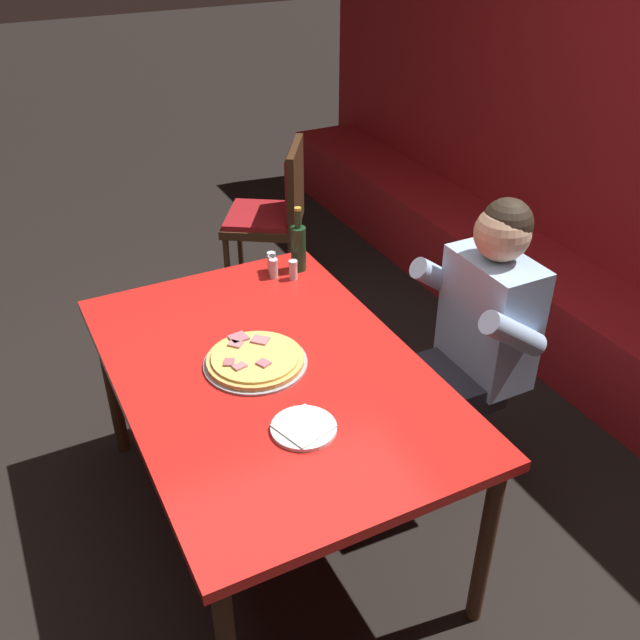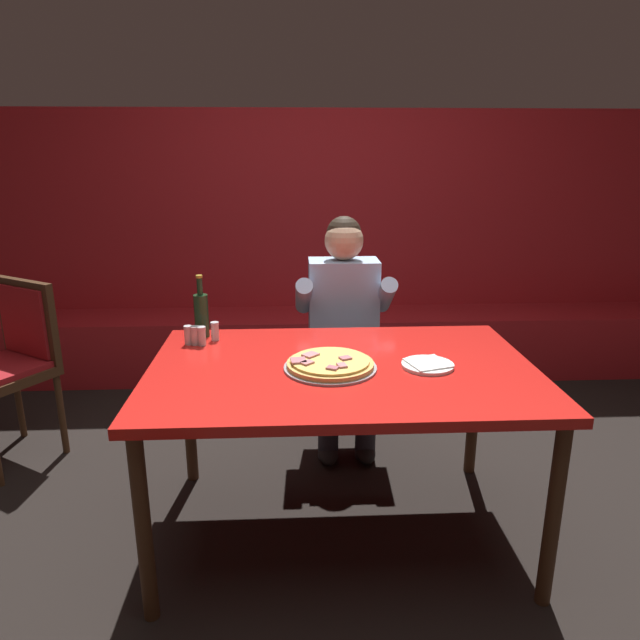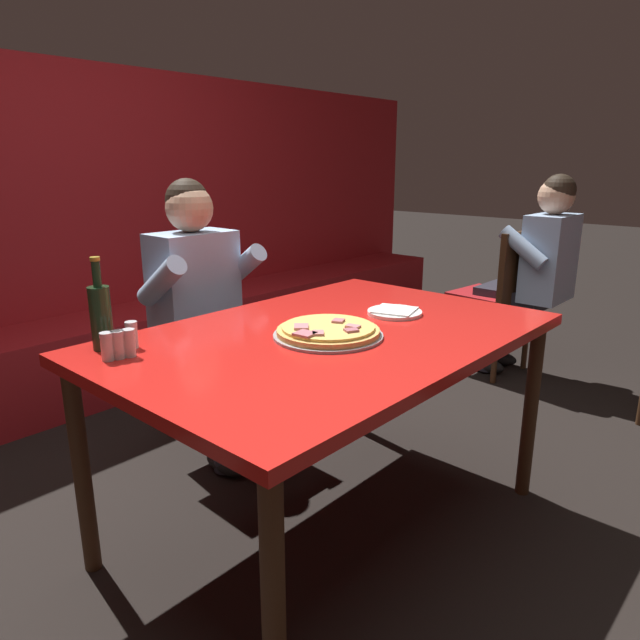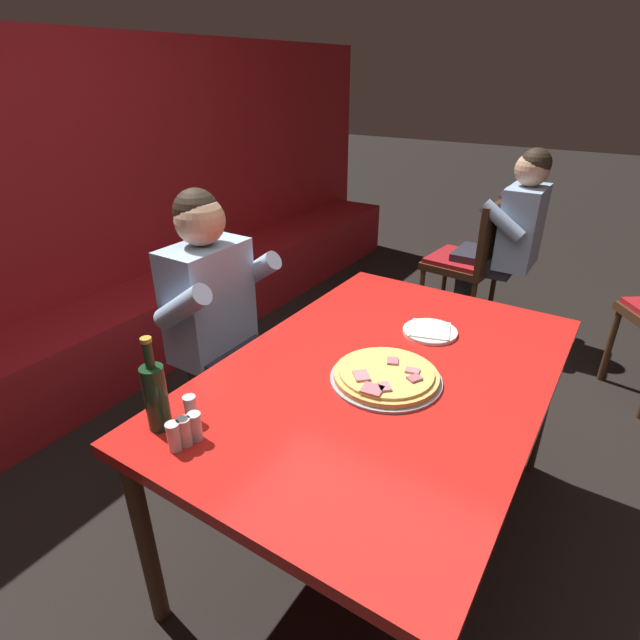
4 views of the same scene
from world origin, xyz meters
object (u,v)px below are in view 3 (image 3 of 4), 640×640
Objects in this scene: plate_white_paper at (395,312)px; diner_standing_companion at (534,268)px; shaker_parmesan at (118,346)px; pizza at (328,332)px; shaker_oregano at (129,344)px; shaker_black_pepper at (107,348)px; beer_bottle at (101,315)px; diner_seated_blue_shirt at (207,308)px; main_dining_table at (330,351)px; shaker_red_pepper_flakes at (132,336)px; dining_chair_far_right at (500,290)px.

diner_standing_companion is at bearing 4.33° from plate_white_paper.
pizza is at bearing -29.05° from shaker_parmesan.
diner_standing_companion is (2.64, -0.18, -0.11)m from shaker_oregano.
shaker_black_pepper is 2.71m from diner_standing_companion.
beer_bottle is 0.83m from diner_seated_blue_shirt.
shaker_parmesan is at bearing 161.74° from plate_white_paper.
shaker_oregano reaches higher than plate_white_paper.
pizza is 0.72m from beer_bottle.
diner_standing_companion reaches higher than plate_white_paper.
main_dining_table is 0.76m from beer_bottle.
main_dining_table is 18.05× the size of shaker_parmesan.
dining_chair_far_right is at bearing -1.44° from shaker_red_pepper_flakes.
plate_white_paper is (0.34, -0.03, 0.08)m from main_dining_table.
diner_standing_companion reaches higher than shaker_parmesan.
diner_seated_blue_shirt is 1.00× the size of diner_standing_companion.
shaker_parmesan and shaker_black_pepper have the same top height.
main_dining_table is 0.11m from pizza.
diner_seated_blue_shirt reaches higher than shaker_black_pepper.
shaker_oregano is at bearing 161.63° from plate_white_paper.
beer_bottle reaches higher than pizza.
plate_white_paper is at bearing 0.20° from pizza.
plate_white_paper is at bearing -169.08° from dining_chair_far_right.
pizza is 0.70m from shaker_black_pepper.
pizza is at bearing -37.48° from shaker_red_pepper_flakes.
main_dining_table is 0.73m from shaker_black_pepper.
diner_seated_blue_shirt is at bearing 30.16° from beer_bottle.
shaker_black_pepper reaches higher than plate_white_paper.
dining_chair_far_right reaches higher than shaker_red_pepper_flakes.
shaker_parmesan is (-0.63, 0.29, 0.11)m from main_dining_table.
plate_white_paper is at bearing -5.19° from main_dining_table.
pizza is 4.31× the size of shaker_oregano.
main_dining_table is at bearing 32.78° from pizza.
pizza reaches higher than plate_white_paper.
plate_white_paper is 1.03m from shaker_parmesan.
dining_chair_far_right is (2.65, -0.01, -0.26)m from shaker_black_pepper.
beer_bottle is 2.63m from dining_chair_far_right.
pizza is 1.27× the size of beer_bottle.
diner_seated_blue_shirt is (0.70, 0.41, -0.18)m from beer_bottle.
pizza is 4.31× the size of shaker_red_pepper_flakes.
shaker_parmesan is at bearing -97.07° from beer_bottle.
diner_seated_blue_shirt reaches higher than shaker_oregano.
shaker_parmesan and shaker_red_pepper_flakes have the same top height.
shaker_black_pepper is 0.92m from diner_seated_blue_shirt.
main_dining_table is 2.02m from dining_chair_far_right.
diner_standing_companion is (0.05, -0.19, 0.16)m from dining_chair_far_right.
diner_seated_blue_shirt is at bearing 80.88° from pizza.
beer_bottle is at bearing -149.84° from diner_seated_blue_shirt.
shaker_oregano is (0.06, -0.02, 0.00)m from shaker_black_pepper.
diner_standing_companion is at bearing -5.59° from shaker_red_pepper_flakes.
shaker_black_pepper is at bearing -112.52° from beer_bottle.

